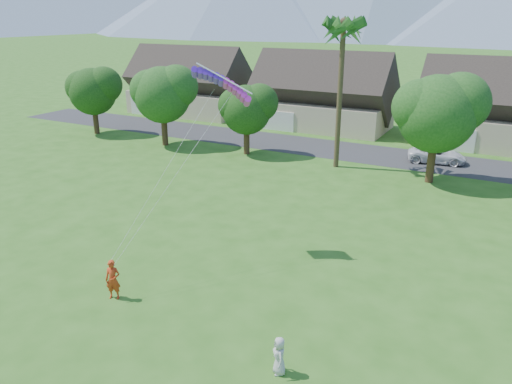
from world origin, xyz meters
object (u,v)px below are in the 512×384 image
Objects in this scene: kite_flyer at (113,280)px; parafoil_kite at (224,82)px; parked_car at (437,155)px; watcher at (279,356)px.

kite_flyer is 11.40m from parafoil_kite.
watcher is at bearing 169.45° from parked_car.
parafoil_kite is (1.58, 7.60, 8.34)m from kite_flyer.
parafoil_kite is at bearing 151.40° from parked_car.
kite_flyer is 32.35m from parked_car.
parafoil_kite reaches higher than kite_flyer.
kite_flyer reaches higher than watcher.
watcher is 31.96m from parked_car.
kite_flyer is 9.19m from watcher.
parafoil_kite is (-7.84, -23.34, 8.62)m from parked_car.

